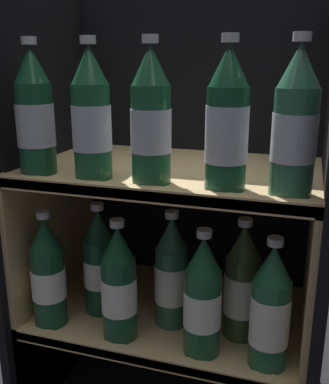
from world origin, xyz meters
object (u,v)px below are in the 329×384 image
(bottle_upper_front_0, at_px, (35,115))
(bottle_lower_back_1, at_px, (172,275))
(bottle_lower_front_0, at_px, (48,275))
(bottle_lower_front_2, at_px, (203,300))
(bottle_lower_front_1, at_px, (119,286))
(bottle_lower_front_3, at_px, (270,311))
(bottle_upper_front_1, at_px, (91,118))
(bottle_upper_front_2, at_px, (153,120))
(bottle_lower_back_0, at_px, (100,264))
(bottle_upper_front_3, at_px, (227,124))
(bottle_upper_front_4, at_px, (295,126))
(bottle_lower_back_2, at_px, (242,285))

(bottle_upper_front_0, relative_size, bottle_lower_back_1, 1.00)
(bottle_lower_front_0, bearing_deg, bottle_lower_front_2, -0.00)
(bottle_upper_front_0, relative_size, bottle_lower_front_1, 1.00)
(bottle_lower_front_2, relative_size, bottle_lower_front_3, 1.00)
(bottle_upper_front_1, xyz_separation_m, bottle_lower_front_2, (0.21, 0.00, -0.33))
(bottle_upper_front_2, height_order, bottle_lower_back_0, bottle_upper_front_2)
(bottle_upper_front_3, xyz_separation_m, bottle_lower_front_0, (-0.36, 0.00, -0.33))
(bottle_upper_front_2, distance_m, bottle_upper_front_4, 0.23)
(bottle_upper_front_4, distance_m, bottle_lower_front_2, 0.36)
(bottle_upper_front_1, distance_m, bottle_lower_front_2, 0.39)
(bottle_upper_front_4, distance_m, bottle_lower_back_2, 0.35)
(bottle_upper_front_0, distance_m, bottle_upper_front_2, 0.23)
(bottle_lower_back_1, bearing_deg, bottle_upper_front_3, -34.00)
(bottle_upper_front_3, xyz_separation_m, bottle_lower_back_2, (0.03, 0.08, -0.33))
(bottle_upper_front_0, height_order, bottle_lower_front_3, bottle_upper_front_0)
(bottle_lower_back_0, height_order, bottle_lower_back_1, same)
(bottle_upper_front_0, relative_size, bottle_lower_back_2, 1.00)
(bottle_lower_front_1, bearing_deg, bottle_upper_front_3, 0.00)
(bottle_upper_front_1, bearing_deg, bottle_upper_front_0, 180.00)
(bottle_lower_front_3, bearing_deg, bottle_lower_front_0, 180.00)
(bottle_lower_front_0, bearing_deg, bottle_upper_front_3, 0.00)
(bottle_lower_front_0, height_order, bottle_lower_back_2, same)
(bottle_upper_front_2, xyz_separation_m, bottle_lower_back_1, (0.01, 0.08, -0.33))
(bottle_upper_front_0, xyz_separation_m, bottle_upper_front_4, (0.47, -0.00, 0.00))
(bottle_lower_front_1, distance_m, bottle_lower_front_2, 0.17)
(bottle_lower_front_3, relative_size, bottle_lower_back_1, 1.00)
(bottle_upper_front_0, bearing_deg, bottle_upper_front_3, -0.00)
(bottle_upper_front_2, bearing_deg, bottle_lower_back_1, 82.35)
(bottle_upper_front_2, bearing_deg, bottle_upper_front_3, 0.00)
(bottle_upper_front_0, xyz_separation_m, bottle_lower_front_0, (0.00, -0.00, -0.33))
(bottle_lower_front_2, relative_size, bottle_lower_back_2, 1.00)
(bottle_lower_front_0, bearing_deg, bottle_upper_front_0, 180.00)
(bottle_lower_front_0, distance_m, bottle_lower_front_3, 0.45)
(bottle_upper_front_0, xyz_separation_m, bottle_lower_back_0, (0.08, 0.08, -0.33))
(bottle_lower_front_2, distance_m, bottle_lower_back_1, 0.12)
(bottle_lower_back_2, bearing_deg, bottle_lower_back_1, 180.00)
(bottle_lower_front_0, xyz_separation_m, bottle_lower_front_3, (0.45, 0.00, -0.00))
(bottle_lower_front_3, bearing_deg, bottle_lower_front_2, -180.00)
(bottle_upper_front_3, height_order, bottle_lower_back_0, bottle_upper_front_3)
(bottle_upper_front_2, height_order, bottle_lower_front_2, bottle_upper_front_2)
(bottle_lower_front_0, xyz_separation_m, bottle_lower_back_1, (0.24, 0.08, -0.00))
(bottle_lower_front_3, bearing_deg, bottle_lower_back_2, 127.96)
(bottle_upper_front_1, xyz_separation_m, bottle_upper_front_2, (0.12, 0.00, 0.00))
(bottle_upper_front_4, bearing_deg, bottle_upper_front_2, 180.00)
(bottle_upper_front_2, bearing_deg, bottle_upper_front_1, 180.00)
(bottle_upper_front_2, bearing_deg, bottle_lower_front_0, 180.00)
(bottle_lower_front_0, xyz_separation_m, bottle_lower_front_1, (0.16, -0.00, -0.00))
(bottle_upper_front_1, height_order, bottle_lower_front_3, bottle_upper_front_1)
(bottle_lower_back_0, bearing_deg, bottle_upper_front_0, -135.60)
(bottle_upper_front_4, bearing_deg, bottle_lower_back_0, 168.48)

